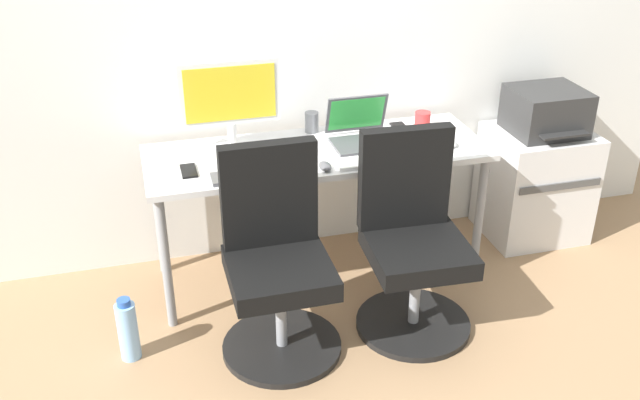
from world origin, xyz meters
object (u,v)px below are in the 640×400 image
object	(u,v)px
office_chair_left	(277,263)
open_laptop	(361,132)
printer	(546,111)
coffee_mug	(422,121)
water_bottle_on_floor	(128,330)
side_cabinet	(535,183)
desktop_monitor	(230,98)
office_chair_right	(412,243)

from	to	relation	value
office_chair_left	open_laptop	bearing A→B (deg)	44.09
printer	coffee_mug	distance (m)	0.71
water_bottle_on_floor	side_cabinet	bearing A→B (deg)	13.12
office_chair_left	desktop_monitor	distance (m)	0.84
office_chair_right	desktop_monitor	world-z (taller)	desktop_monitor
desktop_monitor	coffee_mug	size ratio (longest dim) A/B	5.22
printer	coffee_mug	world-z (taller)	printer
office_chair_left	open_laptop	distance (m)	0.85
printer	water_bottle_on_floor	xyz separation A→B (m)	(-2.28, -0.53, -0.60)
water_bottle_on_floor	office_chair_left	bearing A→B (deg)	-5.52
office_chair_right	desktop_monitor	distance (m)	1.10
open_laptop	coffee_mug	world-z (taller)	open_laptop
water_bottle_on_floor	open_laptop	distance (m)	1.45
printer	open_laptop	world-z (taller)	open_laptop
office_chair_right	desktop_monitor	bearing A→B (deg)	137.41
printer	water_bottle_on_floor	bearing A→B (deg)	-166.90
office_chair_right	side_cabinet	size ratio (longest dim) A/B	1.50
side_cabinet	water_bottle_on_floor	size ratio (longest dim) A/B	2.02
open_laptop	printer	bearing A→B (deg)	3.10
office_chair_right	office_chair_left	bearing A→B (deg)	179.99
desktop_monitor	coffee_mug	distance (m)	1.00
office_chair_right	coffee_mug	distance (m)	0.75
printer	water_bottle_on_floor	size ratio (longest dim) A/B	1.29
office_chair_left	printer	xyz separation A→B (m)	(1.62, 0.59, 0.32)
side_cabinet	coffee_mug	bearing A→B (deg)	178.59
office_chair_left	open_laptop	size ratio (longest dim) A/B	3.03
office_chair_right	open_laptop	world-z (taller)	office_chair_right
water_bottle_on_floor	coffee_mug	xyz separation A→B (m)	(1.57, 0.55, 0.61)
office_chair_left	desktop_monitor	size ratio (longest dim) A/B	1.96
side_cabinet	open_laptop	distance (m)	1.16
side_cabinet	water_bottle_on_floor	bearing A→B (deg)	-166.88
side_cabinet	coffee_mug	distance (m)	0.84
office_chair_right	printer	xyz separation A→B (m)	(0.99, 0.60, 0.32)
side_cabinet	printer	size ratio (longest dim) A/B	1.57
desktop_monitor	open_laptop	distance (m)	0.66
water_bottle_on_floor	desktop_monitor	xyz separation A→B (m)	(0.59, 0.58, 0.82)
office_chair_right	open_laptop	xyz separation A→B (m)	(-0.08, 0.54, 0.34)
office_chair_left	water_bottle_on_floor	world-z (taller)	office_chair_left
office_chair_right	side_cabinet	xyz separation A→B (m)	(0.99, 0.60, -0.11)
open_laptop	side_cabinet	bearing A→B (deg)	3.15
office_chair_left	side_cabinet	bearing A→B (deg)	20.20
office_chair_left	office_chair_right	distance (m)	0.63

